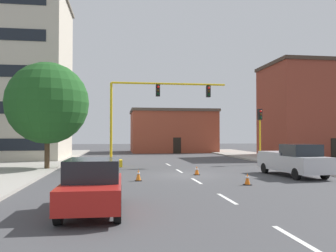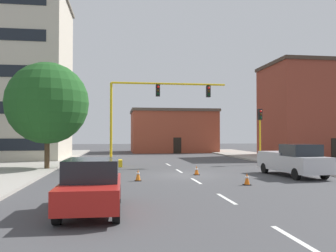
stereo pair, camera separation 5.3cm
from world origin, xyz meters
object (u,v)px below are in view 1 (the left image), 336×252
Objects in this scene: traffic_light_pole_right at (260,124)px; tree_left_near at (47,103)px; sedan_red_near_left at (93,185)px; traffic_cone_roadside_a at (197,170)px; traffic_cone_roadside_b at (247,179)px; pickup_truck_silver at (293,160)px; traffic_signal_gantry at (129,138)px; traffic_cone_roadside_c at (138,175)px.

traffic_light_pole_right is 0.62× the size of tree_left_near.
sedan_red_near_left reaches higher than traffic_cone_roadside_a.
traffic_light_pole_right is 13.64m from traffic_cone_roadside_b.
tree_left_near is at bearing 159.22° from pickup_truck_silver.
sedan_red_near_left is (-13.03, -17.32, -2.64)m from traffic_light_pole_right.
traffic_signal_gantry is 2.15× the size of traffic_light_pole_right.
tree_left_near is 11.86× the size of traffic_cone_roadside_c.
traffic_signal_gantry is 16.75× the size of traffic_cone_roadside_b.
traffic_cone_roadside_b is (11.56, -9.29, -4.54)m from tree_left_near.
traffic_cone_roadside_c is at bearing 155.98° from traffic_cone_roadside_b.
traffic_signal_gantry reaches higher than traffic_light_pole_right.
traffic_light_pole_right is at bearing 53.06° from sedan_red_near_left.
traffic_signal_gantry is at bearing 140.46° from pickup_truck_silver.
pickup_truck_silver is at bearing 5.44° from traffic_cone_roadside_c.
sedan_red_near_left reaches higher than traffic_cone_roadside_b.
traffic_signal_gantry is 8.07m from traffic_cone_roadside_a.
sedan_red_near_left is at bearing -126.94° from traffic_light_pole_right.
tree_left_near is 1.72× the size of sedan_red_near_left.
tree_left_near is 17.29m from pickup_truck_silver.
tree_left_near is (-17.25, -2.68, 1.31)m from traffic_light_pole_right.
tree_left_near is 15.74m from sedan_red_near_left.
traffic_cone_roadside_c is (-11.07, -9.58, -3.21)m from traffic_light_pole_right.
traffic_light_pole_right is 1.06× the size of sedan_red_near_left.
sedan_red_near_left is 8.01m from traffic_cone_roadside_c.
traffic_signal_gantry is 1.86× the size of pickup_truck_silver.
tree_left_near is (-5.91, -2.15, 2.52)m from traffic_signal_gantry.
traffic_cone_roadside_c is (6.18, -6.89, -4.52)m from tree_left_near.
traffic_cone_roadside_a is at bearing 165.47° from pickup_truck_silver.
traffic_cone_roadside_b is (-5.69, -11.97, -3.23)m from traffic_light_pole_right.
pickup_truck_silver is 9.00× the size of traffic_cone_roadside_b.
traffic_signal_gantry is at bearing 84.26° from sedan_red_near_left.
traffic_signal_gantry is 9.26m from traffic_cone_roadside_c.
traffic_cone_roadside_b is (1.53, -4.80, 0.01)m from traffic_cone_roadside_a.
traffic_signal_gantry is 2.28× the size of sedan_red_near_left.
traffic_cone_roadside_a is (4.11, -6.64, -2.03)m from traffic_signal_gantry.
traffic_signal_gantry reaches higher than traffic_cone_roadside_a.
pickup_truck_silver is at bearing -14.53° from traffic_cone_roadside_a.
traffic_signal_gantry is 16.93m from sedan_red_near_left.
traffic_cone_roadside_c is at bearing -139.15° from traffic_light_pole_right.
traffic_signal_gantry is 12.84m from pickup_truck_silver.
traffic_light_pole_right is 7.30× the size of traffic_cone_roadside_c.
sedan_red_near_left is 9.10m from traffic_cone_roadside_b.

